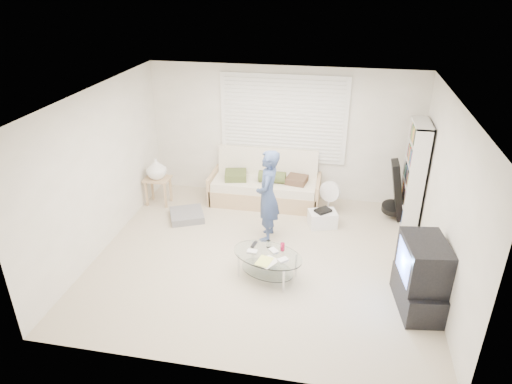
% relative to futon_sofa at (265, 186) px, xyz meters
% --- Properties ---
extents(ground, '(5.00, 5.00, 0.00)m').
position_rel_futon_sofa_xyz_m(ground, '(0.26, -1.87, -0.33)').
color(ground, '#B9A690').
rests_on(ground, ground).
extents(room_shell, '(5.02, 4.52, 2.51)m').
position_rel_futon_sofa_xyz_m(room_shell, '(0.26, -1.39, 1.30)').
color(room_shell, beige).
rests_on(room_shell, ground).
extents(window_blinds, '(2.32, 0.08, 1.62)m').
position_rel_futon_sofa_xyz_m(window_blinds, '(0.26, 0.33, 1.22)').
color(window_blinds, silver).
rests_on(window_blinds, ground).
extents(futon_sofa, '(2.04, 0.82, 1.00)m').
position_rel_futon_sofa_xyz_m(futon_sofa, '(0.00, 0.00, 0.00)').
color(futon_sofa, tan).
rests_on(futon_sofa, ground).
extents(grey_floor_pillow, '(0.75, 0.75, 0.13)m').
position_rel_futon_sofa_xyz_m(grey_floor_pillow, '(-1.26, -0.91, -0.26)').
color(grey_floor_pillow, slate).
rests_on(grey_floor_pillow, ground).
extents(side_table, '(0.46, 0.37, 0.91)m').
position_rel_futon_sofa_xyz_m(side_table, '(-1.96, -0.45, 0.35)').
color(side_table, tan).
rests_on(side_table, ground).
extents(bookshelf, '(0.28, 0.76, 1.80)m').
position_rel_futon_sofa_xyz_m(bookshelf, '(2.59, -0.24, 0.57)').
color(bookshelf, white).
rests_on(bookshelf, ground).
extents(guitar_case, '(0.39, 0.39, 1.06)m').
position_rel_futon_sofa_xyz_m(guitar_case, '(2.36, -0.20, 0.14)').
color(guitar_case, black).
rests_on(guitar_case, ground).
extents(floor_fan, '(0.39, 0.26, 0.63)m').
position_rel_futon_sofa_xyz_m(floor_fan, '(1.20, -0.22, 0.04)').
color(floor_fan, white).
rests_on(floor_fan, ground).
extents(storage_bin, '(0.54, 0.45, 0.32)m').
position_rel_futon_sofa_xyz_m(storage_bin, '(1.13, -0.72, -0.18)').
color(storage_bin, white).
rests_on(storage_bin, ground).
extents(tv_unit, '(0.61, 0.97, 0.99)m').
position_rel_futon_sofa_xyz_m(tv_unit, '(2.46, -2.60, 0.15)').
color(tv_unit, black).
rests_on(tv_unit, ground).
extents(coffee_table, '(1.19, 0.95, 0.51)m').
position_rel_futon_sofa_xyz_m(coffee_table, '(0.44, -2.33, -0.02)').
color(coffee_table, silver).
rests_on(coffee_table, ground).
extents(standing_person, '(0.37, 0.56, 1.53)m').
position_rel_futon_sofa_xyz_m(standing_person, '(0.26, -1.27, 0.44)').
color(standing_person, '#2E4D6F').
rests_on(standing_person, ground).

